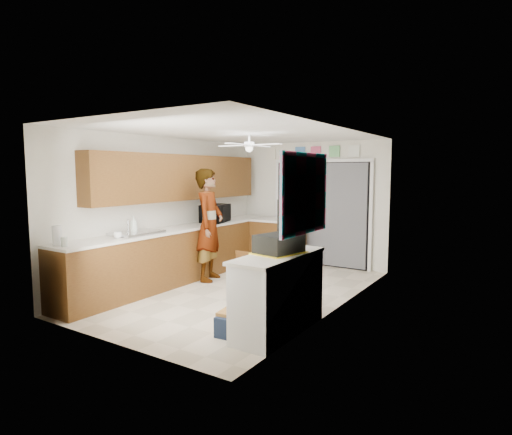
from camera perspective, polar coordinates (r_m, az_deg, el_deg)
The scene contains 40 objects.
floor at distance 6.94m, azimuth -1.81°, elevation -9.78°, with size 5.00×5.00×0.00m, color beige.
ceiling at distance 6.70m, azimuth -1.89°, elevation 11.24°, with size 5.00×5.00×0.00m, color white.
wall_back at distance 8.87m, azimuth 7.36°, elevation 1.86°, with size 3.20×3.20×0.00m, color white.
wall_front at distance 4.88m, azimuth -18.79°, elevation -1.89°, with size 3.20×3.20×0.00m, color white.
wall_left at distance 7.73m, azimuth -11.67°, elevation 1.16°, with size 5.00×5.00×0.00m, color white.
wall_right at distance 5.95m, azimuth 10.94°, elevation -0.28°, with size 5.00×5.00×0.00m, color white.
left_base_cabinets at distance 7.63m, azimuth -9.92°, elevation -4.94°, with size 0.60×4.80×0.90m, color brown.
left_countertop at distance 7.55m, azimuth -9.93°, elevation -1.44°, with size 0.62×4.80×0.04m, color white.
upper_cabinets at distance 7.73m, azimuth -9.86°, elevation 5.28°, with size 0.32×4.00×0.80m, color brown.
sink_basin at distance 6.85m, azimuth -15.61°, elevation -2.05°, with size 0.50×0.76×0.06m, color silver.
faucet at distance 6.98m, azimuth -16.67°, elevation -1.15°, with size 0.03×0.03×0.22m, color silver.
peninsula_base at distance 8.76m, azimuth 2.92°, elevation -3.43°, with size 1.00×0.60×0.90m, color brown.
peninsula_top at distance 8.69m, azimuth 2.94°, elevation -0.37°, with size 1.04×0.64×0.04m, color white.
back_opening_recess at distance 8.76m, azimuth 8.74°, elevation 0.47°, with size 2.00×0.06×2.10m, color black.
curtain_panel at distance 8.72m, azimuth 8.63°, elevation 0.45°, with size 1.90×0.03×2.05m, color slate.
door_trim_left at distance 9.19m, azimuth 2.85°, elevation 0.80°, with size 0.06×0.04×2.10m, color white.
door_trim_right at distance 8.37m, azimuth 15.04°, elevation 0.07°, with size 0.06×0.04×2.10m, color white.
door_trim_head at distance 8.69m, azimuth 8.77°, elevation 7.49°, with size 2.10×0.04×0.06m, color white.
header_frame_1 at distance 8.94m, azimuth 5.91°, elevation 8.64°, with size 0.22×0.02×0.22m, color #477BBF.
header_frame_2 at distance 8.79m, azimuth 7.97°, elevation 8.66°, with size 0.22×0.02×0.22m, color #CC4C72.
header_frame_3 at distance 8.63m, azimuth 10.41°, elevation 8.67°, with size 0.22×0.02×0.22m, color #6CBD74.
header_frame_4 at distance 8.48m, azimuth 12.94°, elevation 8.66°, with size 0.22×0.02×0.22m, color white.
route66_sign at distance 9.28m, azimuth 2.01°, elevation 8.58°, with size 0.22×0.02×0.26m, color silver.
right_counter_base at distance 5.15m, azimuth 3.05°, elevation -10.26°, with size 0.50×1.40×0.90m, color white.
right_counter_top at distance 5.04m, azimuth 2.98°, elevation -5.11°, with size 0.54×1.44×0.04m, color white.
abstract_painting at distance 5.02m, azimuth 6.55°, elevation 3.21°, with size 0.03×1.15×0.95m, color #FE5D9D.
ceiling_fan at distance 6.85m, azimuth -0.92°, elevation 9.62°, with size 1.14×1.14×0.24m, color white.
microwave at distance 8.19m, azimuth -5.46°, elevation 0.55°, with size 0.62×0.42×0.34m, color black.
soap_bottle at distance 6.89m, azimuth -15.98°, elevation -0.94°, with size 0.11×0.11×0.29m, color silver.
cup at distance 6.51m, azimuth -17.97°, elevation -2.26°, with size 0.12×0.12×0.09m, color white.
jar_b at distance 6.06m, azimuth -24.21°, elevation -2.97°, with size 0.08×0.08×0.12m, color silver.
paper_towel_roll at distance 6.18m, azimuth -25.01°, elevation -2.18°, with size 0.12×0.12×0.26m, color white.
suitcase at distance 5.07m, azimuth 3.09°, elevation -3.52°, with size 0.39×0.52×0.22m, color black.
suitcase_rim at distance 5.09m, azimuth 3.08°, elevation -4.74°, with size 0.44×0.58×0.02m, color yellow.
suitcase_lid at distance 5.29m, azimuth 4.66°, elevation -0.40°, with size 0.42×0.03×0.50m, color black.
cardboard_box at distance 5.16m, azimuth -2.29°, elevation -13.85°, with size 0.44×0.33×0.28m, color #A27233.
navy_crate at distance 5.12m, azimuth -2.76°, elevation -14.27°, with size 0.39×0.33×0.24m, color #152036.
cabinet_door_panel at distance 7.38m, azimuth -1.29°, elevation -6.58°, with size 0.37×0.03×0.56m, color brown.
man at distance 7.50m, azimuth -6.25°, elevation -0.99°, with size 0.71×0.47×1.96m, color white.
dog at distance 8.27m, azimuth 3.21°, elevation -5.64°, with size 0.24×0.56×0.44m, color black.
Camera 1 is at (3.79, -5.49, 1.90)m, focal length 30.00 mm.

